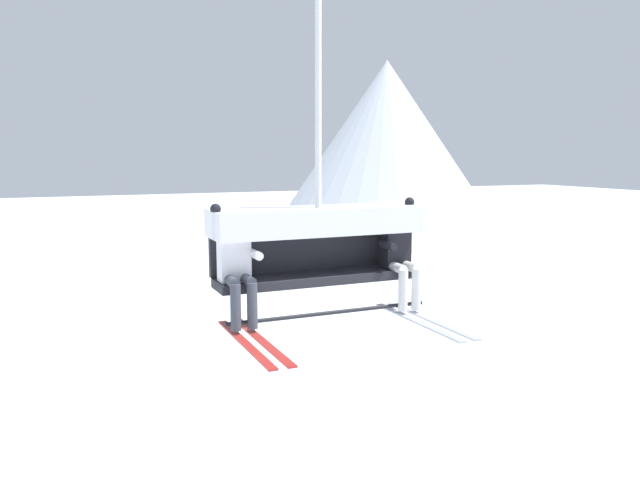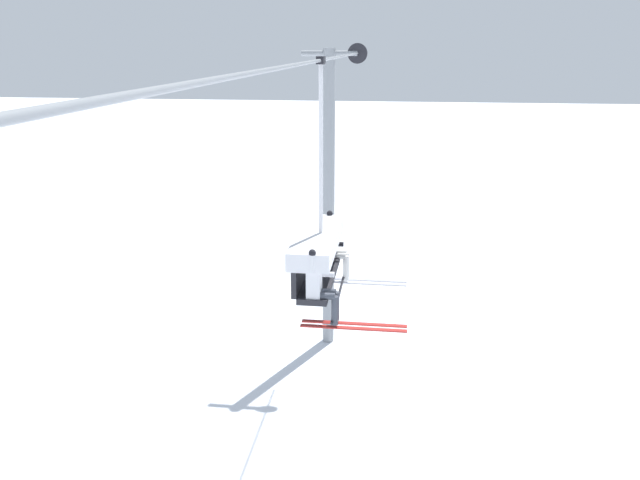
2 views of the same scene
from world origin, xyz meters
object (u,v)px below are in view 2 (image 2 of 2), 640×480
skier_white (322,285)px  skier_black (335,247)px  lift_tower_far (329,197)px  chairlift_chair (317,247)px

skier_white → skier_black: (1.98, 0.00, 0.00)m
skier_white → lift_tower_far: bearing=5.7°
skier_white → skier_black: size_ratio=1.00×
lift_tower_far → chairlift_chair: (-8.19, -0.71, 1.09)m
skier_black → lift_tower_far: bearing=7.3°
lift_tower_far → skier_black: (-7.20, -0.92, 0.78)m
skier_black → skier_white: bearing=180.0°
skier_white → skier_black: same height
skier_white → skier_black: 1.98m
chairlift_chair → skier_black: bearing=-12.2°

